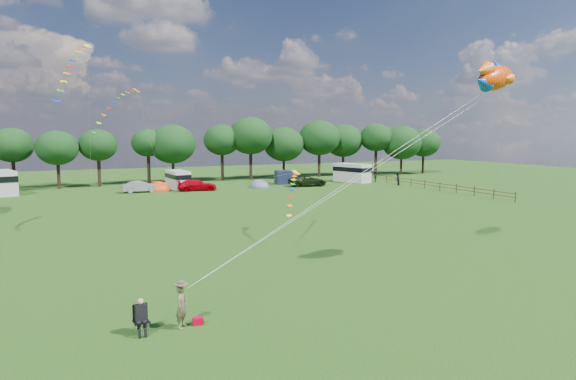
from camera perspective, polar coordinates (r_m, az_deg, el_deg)
name	(u,v)px	position (r m, az deg, el deg)	size (l,w,h in m)	color
ground_plane	(354,287)	(24.54, 7.80, -11.34)	(180.00, 180.00, 0.00)	black
tree_line	(196,141)	(76.84, -10.80, 5.67)	(102.98, 10.98, 10.27)	black
fence	(418,182)	(70.46, 15.14, 0.87)	(0.12, 33.12, 1.20)	#472D19
car_b	(141,187)	(65.12, -17.07, 0.39)	(1.58, 4.22, 1.49)	gray
car_c	(197,185)	(65.21, -10.74, 0.58)	(2.10, 4.99, 1.50)	#B5000C
car_d	(308,181)	(69.65, 2.34, 1.09)	(2.55, 5.63, 1.54)	black
campervan_b	(2,182)	(69.65, -30.80, 0.84)	(4.15, 6.60, 3.00)	#B2B2B4
campervan_c	(178,179)	(68.18, -12.92, 1.29)	(2.72, 5.31, 2.50)	silver
campervan_d	(352,172)	(76.22, 7.60, 2.11)	(4.26, 6.36, 2.88)	#B7B7B9
tent_orange	(158,191)	(66.17, -15.11, -0.08)	(3.27, 3.58, 2.56)	red
tent_greyblue	(259,187)	(67.88, -3.42, 0.30)	(2.94, 3.22, 2.19)	#505770
awning_navy	(286,177)	(72.83, -0.20, 1.53)	(3.22, 2.61, 2.01)	#191E38
kite_flyer	(182,306)	(19.75, -12.48, -13.31)	(0.63, 0.42, 1.74)	brown
camp_chair	(141,312)	(19.62, -17.07, -13.70)	(0.62, 0.62, 1.40)	#99999E
kite_bag	(198,321)	(20.16, -10.63, -15.03)	(0.42, 0.28, 0.30)	#A40019
fish_kite	(493,78)	(30.49, 23.13, 12.15)	(4.04, 2.28, 2.11)	#D63600
streamer_kite_a	(75,62)	(48.31, -23.92, 13.70)	(3.39, 5.54, 5.78)	gold
streamer_kite_b	(120,102)	(41.26, -19.31, 9.83)	(4.23, 4.72, 3.80)	orange
streamer_kite_c	(293,185)	(35.51, 0.63, 0.62)	(3.15, 4.89, 2.79)	#EFFF00
walker_a	(397,179)	(72.46, 12.83, 1.26)	(0.88, 0.55, 1.82)	black
walker_b	(375,176)	(76.75, 10.28, 1.61)	(1.18, 0.55, 1.82)	black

